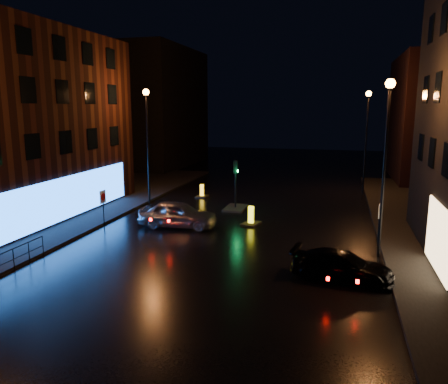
{
  "coord_description": "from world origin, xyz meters",
  "views": [
    {
      "loc": [
        5.7,
        -15.4,
        7.13
      ],
      "look_at": [
        0.07,
        5.98,
        2.8
      ],
      "focal_mm": 35.0,
      "sensor_mm": 36.0,
      "label": 1
    }
  ],
  "objects_px": {
    "bollard_far": "(202,194)",
    "road_sign_right": "(380,214)",
    "traffic_signal": "(235,202)",
    "road_sign_left": "(103,200)",
    "silver_hatchback": "(178,214)",
    "dark_sedan": "(342,266)",
    "bollard_near": "(251,221)"
  },
  "relations": [
    {
      "from": "bollard_far",
      "to": "road_sign_right",
      "type": "xyz_separation_m",
      "value": [
        12.65,
        -9.6,
        1.46
      ]
    },
    {
      "from": "traffic_signal",
      "to": "road_sign_left",
      "type": "bearing_deg",
      "value": -132.99
    },
    {
      "from": "traffic_signal",
      "to": "road_sign_left",
      "type": "xyz_separation_m",
      "value": [
        -6.42,
        -6.89,
        1.21
      ]
    },
    {
      "from": "silver_hatchback",
      "to": "bollard_far",
      "type": "bearing_deg",
      "value": 5.45
    },
    {
      "from": "bollard_far",
      "to": "road_sign_left",
      "type": "distance_m",
      "value": 10.72
    },
    {
      "from": "dark_sedan",
      "to": "road_sign_left",
      "type": "relative_size",
      "value": 1.84
    },
    {
      "from": "dark_sedan",
      "to": "road_sign_left",
      "type": "bearing_deg",
      "value": 79.13
    },
    {
      "from": "silver_hatchback",
      "to": "road_sign_right",
      "type": "relative_size",
      "value": 2.07
    },
    {
      "from": "bollard_far",
      "to": "road_sign_left",
      "type": "bearing_deg",
      "value": -102.31
    },
    {
      "from": "silver_hatchback",
      "to": "road_sign_left",
      "type": "relative_size",
      "value": 2.04
    },
    {
      "from": "dark_sedan",
      "to": "road_sign_right",
      "type": "distance_m",
      "value": 5.59
    },
    {
      "from": "dark_sedan",
      "to": "road_sign_left",
      "type": "xyz_separation_m",
      "value": [
        -13.69,
        4.55,
        1.1
      ]
    },
    {
      "from": "traffic_signal",
      "to": "dark_sedan",
      "type": "height_order",
      "value": "traffic_signal"
    },
    {
      "from": "traffic_signal",
      "to": "road_sign_right",
      "type": "xyz_separation_m",
      "value": [
        9.1,
        -6.27,
        1.18
      ]
    },
    {
      "from": "traffic_signal",
      "to": "road_sign_right",
      "type": "relative_size",
      "value": 1.53
    },
    {
      "from": "traffic_signal",
      "to": "silver_hatchback",
      "type": "distance_m",
      "value": 5.97
    },
    {
      "from": "traffic_signal",
      "to": "road_sign_left",
      "type": "distance_m",
      "value": 9.5
    },
    {
      "from": "dark_sedan",
      "to": "bollard_near",
      "type": "height_order",
      "value": "dark_sedan"
    },
    {
      "from": "road_sign_left",
      "to": "dark_sedan",
      "type": "bearing_deg",
      "value": -15.87
    },
    {
      "from": "bollard_near",
      "to": "silver_hatchback",
      "type": "bearing_deg",
      "value": -144.46
    },
    {
      "from": "silver_hatchback",
      "to": "bollard_far",
      "type": "height_order",
      "value": "silver_hatchback"
    },
    {
      "from": "bollard_near",
      "to": "road_sign_right",
      "type": "distance_m",
      "value": 7.73
    },
    {
      "from": "bollard_near",
      "to": "road_sign_right",
      "type": "xyz_separation_m",
      "value": [
        7.21,
        -2.39,
        1.43
      ]
    },
    {
      "from": "traffic_signal",
      "to": "road_sign_left",
      "type": "relative_size",
      "value": 1.51
    },
    {
      "from": "traffic_signal",
      "to": "bollard_far",
      "type": "bearing_deg",
      "value": 136.8
    },
    {
      "from": "bollard_near",
      "to": "bollard_far",
      "type": "bearing_deg",
      "value": 140.86
    },
    {
      "from": "dark_sedan",
      "to": "bollard_far",
      "type": "distance_m",
      "value": 18.32
    },
    {
      "from": "traffic_signal",
      "to": "bollard_far",
      "type": "xyz_separation_m",
      "value": [
        -3.55,
        3.34,
        -0.28
      ]
    },
    {
      "from": "bollard_near",
      "to": "road_sign_left",
      "type": "xyz_separation_m",
      "value": [
        -8.31,
        -3.02,
        1.46
      ]
    },
    {
      "from": "road_sign_right",
      "to": "dark_sedan",
      "type": "bearing_deg",
      "value": 85.09
    },
    {
      "from": "traffic_signal",
      "to": "bollard_near",
      "type": "bearing_deg",
      "value": -63.99
    },
    {
      "from": "traffic_signal",
      "to": "road_sign_right",
      "type": "height_order",
      "value": "traffic_signal"
    }
  ]
}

